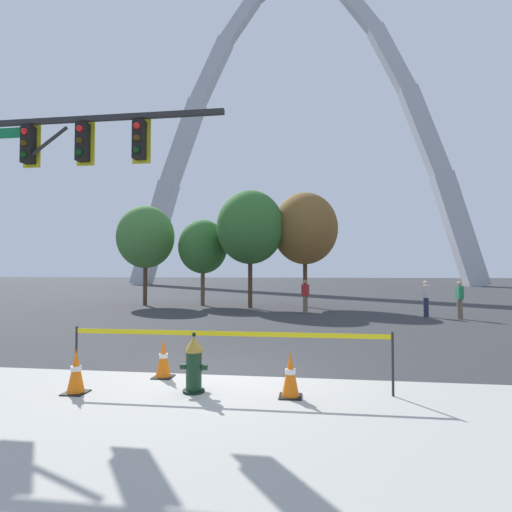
% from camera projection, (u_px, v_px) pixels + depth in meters
% --- Properties ---
extents(ground_plane, '(240.00, 240.00, 0.00)m').
position_uv_depth(ground_plane, '(226.00, 374.00, 8.01)').
color(ground_plane, '#333335').
extents(sidewalk_near_curb, '(40.00, 8.00, 0.01)m').
position_uv_depth(sidewalk_near_curb, '(135.00, 481.00, 3.90)').
color(sidewalk_near_curb, '#A8A59E').
rests_on(sidewalk_near_curb, ground).
extents(fire_hydrant, '(0.46, 0.48, 0.99)m').
position_uv_depth(fire_hydrant, '(194.00, 364.00, 6.79)').
color(fire_hydrant, black).
rests_on(fire_hydrant, ground).
extents(caution_tape_barrier, '(5.49, 0.07, 1.03)m').
position_uv_depth(caution_tape_barrier, '(227.00, 348.00, 6.92)').
color(caution_tape_barrier, '#232326').
rests_on(caution_tape_barrier, ground).
extents(traffic_cone_by_hydrant, '(0.36, 0.36, 0.73)m').
position_uv_depth(traffic_cone_by_hydrant, '(290.00, 375.00, 6.51)').
color(traffic_cone_by_hydrant, black).
rests_on(traffic_cone_by_hydrant, ground).
extents(traffic_cone_mid_sidewalk, '(0.36, 0.36, 0.73)m').
position_uv_depth(traffic_cone_mid_sidewalk, '(163.00, 359.00, 7.71)').
color(traffic_cone_mid_sidewalk, black).
rests_on(traffic_cone_mid_sidewalk, ground).
extents(traffic_cone_curb_edge, '(0.36, 0.36, 0.73)m').
position_uv_depth(traffic_cone_curb_edge, '(76.00, 372.00, 6.71)').
color(traffic_cone_curb_edge, black).
rests_on(traffic_cone_curb_edge, ground).
extents(traffic_signal_gantry, '(6.42, 0.44, 6.00)m').
position_uv_depth(traffic_signal_gantry, '(41.00, 177.00, 9.72)').
color(traffic_signal_gantry, '#232326').
rests_on(traffic_signal_gantry, ground).
extents(monument_arch, '(49.83, 2.60, 46.29)m').
position_uv_depth(monument_arch, '(299.00, 144.00, 58.57)').
color(monument_arch, '#B2B5BC').
rests_on(monument_arch, ground).
extents(tree_far_left, '(3.38, 3.38, 5.92)m').
position_uv_depth(tree_far_left, '(146.00, 237.00, 24.26)').
color(tree_far_left, '#473323').
rests_on(tree_far_left, ground).
extents(tree_left_mid, '(2.89, 2.89, 5.06)m').
position_uv_depth(tree_left_mid, '(203.00, 247.00, 24.14)').
color(tree_left_mid, brown).
rests_on(tree_left_mid, ground).
extents(tree_center_left, '(3.70, 3.70, 6.48)m').
position_uv_depth(tree_center_left, '(250.00, 227.00, 22.54)').
color(tree_center_left, '#473323').
rests_on(tree_center_left, ground).
extents(tree_center_right, '(3.70, 3.70, 6.48)m').
position_uv_depth(tree_center_right, '(305.00, 229.00, 23.17)').
color(tree_center_right, '#473323').
rests_on(tree_center_right, ground).
extents(pedestrian_walking_left, '(0.34, 0.39, 1.59)m').
position_uv_depth(pedestrian_walking_left, '(426.00, 298.00, 18.00)').
color(pedestrian_walking_left, '#232847').
rests_on(pedestrian_walking_left, ground).
extents(pedestrian_standing_center, '(0.38, 0.38, 1.59)m').
position_uv_depth(pedestrian_standing_center, '(305.00, 296.00, 19.54)').
color(pedestrian_standing_center, brown).
rests_on(pedestrian_standing_center, ground).
extents(pedestrian_walking_right, '(0.24, 0.36, 1.59)m').
position_uv_depth(pedestrian_walking_right, '(460.00, 300.00, 17.17)').
color(pedestrian_walking_right, brown).
rests_on(pedestrian_walking_right, ground).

